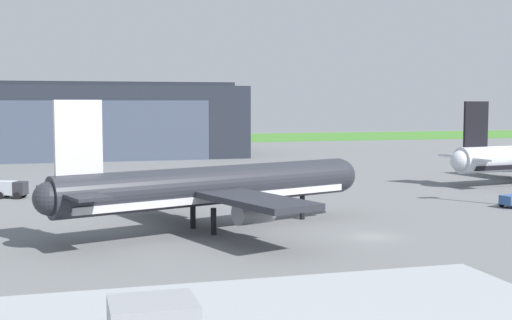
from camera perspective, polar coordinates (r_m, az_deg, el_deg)
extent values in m
plane|color=slate|center=(66.00, 9.64, -6.32)|extent=(440.00, 440.00, 0.00)
cube|color=#427D2E|center=(237.79, -8.76, 1.75)|extent=(440.00, 56.00, 0.08)
cube|color=#232833|center=(168.22, -15.64, 3.13)|extent=(80.63, 39.59, 16.29)
cube|color=#424C60|center=(148.35, -15.65, 2.29)|extent=(61.28, 0.30, 13.03)
cube|color=#232833|center=(168.21, -15.71, 6.10)|extent=(80.63, 9.50, 1.20)
cylinder|color=#282B33|center=(67.81, -3.50, -2.12)|extent=(32.17, 14.35, 3.82)
sphere|color=#282B33|center=(77.48, 6.92, -1.27)|extent=(3.67, 3.67, 3.67)
sphere|color=#282B33|center=(61.06, -16.78, -3.09)|extent=(2.98, 2.98, 2.98)
cube|color=silver|center=(67.94, -3.49, -2.99)|extent=(29.71, 13.52, 0.67)
cube|color=silver|center=(61.43, -14.58, 1.84)|extent=(4.15, 1.77, 6.50)
cube|color=#282B33|center=(58.95, -14.11, -2.93)|extent=(4.54, 6.02, 0.28)
cube|color=#282B33|center=(64.33, -15.91, -2.33)|extent=(4.54, 6.02, 0.28)
cube|color=#282B33|center=(60.99, -0.22, -3.34)|extent=(9.39, 14.52, 0.56)
cube|color=#282B33|center=(74.33, -7.05, -1.90)|extent=(9.39, 14.52, 0.56)
cylinder|color=gray|center=(62.53, -0.17, -4.39)|extent=(4.12, 3.18, 2.10)
cylinder|color=gray|center=(73.92, -6.10, -2.98)|extent=(4.12, 3.18, 2.10)
cylinder|color=black|center=(74.55, 3.87, -3.97)|extent=(0.56, 0.56, 2.58)
cylinder|color=black|center=(65.91, -3.56, -5.13)|extent=(0.56, 0.56, 2.58)
cylinder|color=black|center=(69.33, -5.27, -4.65)|extent=(0.56, 0.56, 2.58)
sphere|color=silver|center=(105.87, 16.68, -0.06)|extent=(3.11, 3.11, 3.11)
cube|color=black|center=(107.35, 17.84, 2.86)|extent=(4.39, 1.07, 6.79)
cube|color=silver|center=(104.97, 18.59, 0.07)|extent=(3.85, 5.99, 0.28)
cube|color=silver|center=(109.42, 16.46, 0.31)|extent=(3.85, 5.99, 0.28)
cube|color=silver|center=(122.72, 19.93, 0.27)|extent=(7.45, 14.52, 0.56)
cylinder|color=gray|center=(122.61, 20.54, -0.41)|extent=(4.09, 2.75, 2.20)
cube|color=#2D2D33|center=(95.66, -19.03, -2.24)|extent=(2.02, 2.22, 1.74)
cube|color=#B7BCC6|center=(96.50, -20.08, -2.19)|extent=(2.93, 2.58, 1.78)
cylinder|color=black|center=(94.90, -19.30, -2.83)|extent=(0.97, 0.59, 0.94)
cylinder|color=black|center=(96.69, -18.79, -2.68)|extent=(0.97, 0.59, 0.94)
cylinder|color=black|center=(95.92, -20.56, -2.79)|extent=(0.97, 0.59, 0.94)
cylinder|color=black|center=(97.69, -20.03, -2.64)|extent=(0.97, 0.59, 0.94)
cube|color=#335693|center=(88.05, 20.51, -3.11)|extent=(2.95, 2.42, 1.10)
cylinder|color=black|center=(88.26, 19.77, -3.44)|extent=(0.88, 0.49, 0.84)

